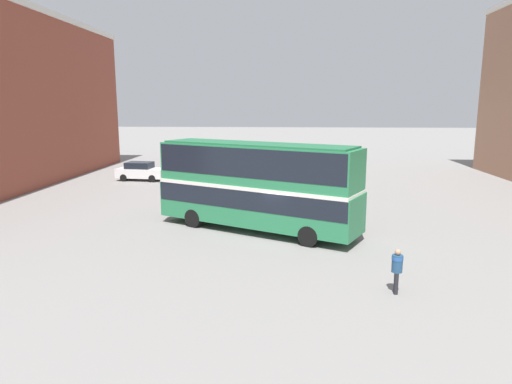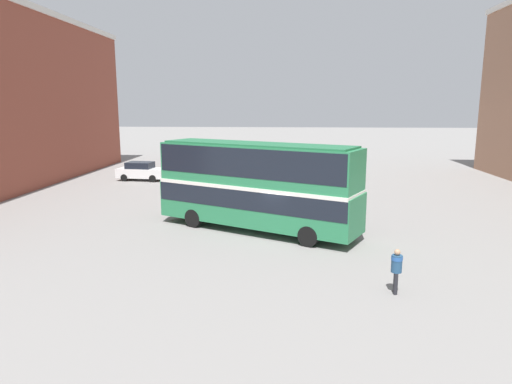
{
  "view_description": "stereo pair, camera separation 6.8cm",
  "coord_description": "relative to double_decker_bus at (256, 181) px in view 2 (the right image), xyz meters",
  "views": [
    {
      "loc": [
        -0.03,
        -22.79,
        6.73
      ],
      "look_at": [
        -1.63,
        1.18,
        2.15
      ],
      "focal_mm": 32.0,
      "sensor_mm": 36.0,
      "label": 1
    },
    {
      "loc": [
        0.04,
        -22.79,
        6.73
      ],
      "look_at": [
        -1.63,
        1.18,
        2.15
      ],
      "focal_mm": 32.0,
      "sensor_mm": 36.0,
      "label": 2
    }
  ],
  "objects": [
    {
      "name": "ground_plane",
      "position": [
        1.63,
        -1.18,
        -2.73
      ],
      "size": [
        240.0,
        240.0,
        0.0
      ],
      "primitive_type": "plane",
      "color": "gray"
    },
    {
      "name": "double_decker_bus",
      "position": [
        0.0,
        0.0,
        0.0
      ],
      "size": [
        11.27,
        7.4,
        4.77
      ],
      "rotation": [
        0.0,
        0.0,
        -0.47
      ],
      "color": "#287A4C",
      "rests_on": "ground_plane"
    },
    {
      "name": "pedestrian_foreground",
      "position": [
        5.64,
        -8.03,
        -1.71
      ],
      "size": [
        0.48,
        0.48,
        1.66
      ],
      "rotation": [
        0.0,
        0.0,
        2.96
      ],
      "color": "#232328",
      "rests_on": "ground_plane"
    },
    {
      "name": "parked_car_kerb_near",
      "position": [
        -11.56,
        16.21,
        -1.89
      ],
      "size": [
        4.52,
        2.26,
        1.67
      ],
      "rotation": [
        0.0,
        0.0,
        -0.1
      ],
      "color": "silver",
      "rests_on": "ground_plane"
    }
  ]
}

